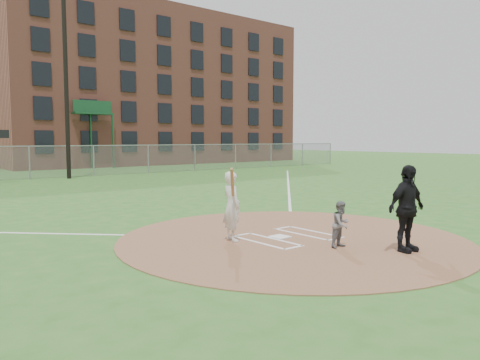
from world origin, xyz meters
TOP-DOWN VIEW (x-y plane):
  - ground at (0.00, 0.00)m, footprint 140.00×140.00m
  - dirt_circle at (0.00, 0.00)m, footprint 8.40×8.40m
  - home_plate at (-0.19, 0.23)m, footprint 0.44×0.44m
  - foul_line_first at (9.00, 9.00)m, footprint 17.04×17.04m
  - catcher at (0.13, -1.37)m, footprint 0.54×0.43m
  - umpire at (0.88, -2.50)m, footprint 1.12×0.54m
  - batters_boxes at (0.00, 0.15)m, footprint 2.08×1.88m
  - batter_at_plate at (-1.32, 0.70)m, footprint 0.78×0.98m
  - outfield_fence at (0.00, 22.00)m, footprint 56.08×0.08m
  - brick_warehouse at (16.00, 37.96)m, footprint 30.00×17.17m
  - light_pole at (2.00, 21.00)m, footprint 1.20×0.30m

SIDE VIEW (x-z plane):
  - ground at x=0.00m, z-range 0.00..0.00m
  - foul_line_first at x=9.00m, z-range 0.00..0.01m
  - dirt_circle at x=0.00m, z-range 0.00..0.02m
  - batters_boxes at x=0.00m, z-range 0.02..0.03m
  - home_plate at x=-0.19m, z-range 0.02..0.05m
  - catcher at x=0.13m, z-range 0.02..1.05m
  - batter_at_plate at x=-1.32m, z-range -0.04..1.74m
  - umpire at x=0.88m, z-range 0.02..1.88m
  - outfield_fence at x=0.00m, z-range 0.00..2.03m
  - light_pole at x=2.00m, z-range 0.50..12.72m
  - brick_warehouse at x=16.00m, z-range 0.00..15.00m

